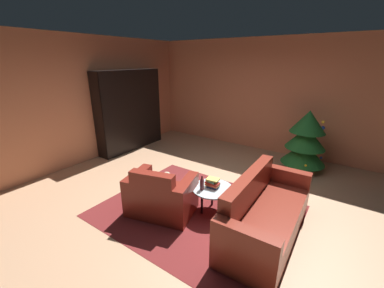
{
  "coord_description": "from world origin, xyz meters",
  "views": [
    {
      "loc": [
        1.93,
        -2.95,
        2.27
      ],
      "look_at": [
        -0.16,
        0.07,
        0.98
      ],
      "focal_mm": 22.66,
      "sensor_mm": 36.0,
      "label": 1
    }
  ],
  "objects_px": {
    "bottle_on_table": "(202,184)",
    "bookshelf_unit": "(133,111)",
    "decorated_tree": "(306,140)",
    "book_stack_on_table": "(213,183)",
    "armchair_red": "(161,196)",
    "coffee_table": "(213,190)",
    "couch_red": "(265,215)"
  },
  "relations": [
    {
      "from": "coffee_table",
      "to": "bottle_on_table",
      "type": "bearing_deg",
      "value": -128.03
    },
    {
      "from": "armchair_red",
      "to": "bottle_on_table",
      "type": "relative_size",
      "value": 4.9
    },
    {
      "from": "book_stack_on_table",
      "to": "bottle_on_table",
      "type": "distance_m",
      "value": 0.19
    },
    {
      "from": "coffee_table",
      "to": "decorated_tree",
      "type": "bearing_deg",
      "value": 71.6
    },
    {
      "from": "armchair_red",
      "to": "decorated_tree",
      "type": "bearing_deg",
      "value": 63.69
    },
    {
      "from": "bottle_on_table",
      "to": "bookshelf_unit",
      "type": "bearing_deg",
      "value": 153.74
    },
    {
      "from": "armchair_red",
      "to": "bottle_on_table",
      "type": "bearing_deg",
      "value": 32.85
    },
    {
      "from": "bottle_on_table",
      "to": "decorated_tree",
      "type": "distance_m",
      "value": 2.76
    },
    {
      "from": "bookshelf_unit",
      "to": "armchair_red",
      "type": "distance_m",
      "value": 3.28
    },
    {
      "from": "book_stack_on_table",
      "to": "bookshelf_unit",
      "type": "bearing_deg",
      "value": 156.74
    },
    {
      "from": "book_stack_on_table",
      "to": "decorated_tree",
      "type": "bearing_deg",
      "value": 71.13
    },
    {
      "from": "book_stack_on_table",
      "to": "decorated_tree",
      "type": "height_order",
      "value": "decorated_tree"
    },
    {
      "from": "bookshelf_unit",
      "to": "decorated_tree",
      "type": "xyz_separation_m",
      "value": [
        4.04,
        1.05,
        -0.33
      ]
    },
    {
      "from": "armchair_red",
      "to": "coffee_table",
      "type": "bearing_deg",
      "value": 36.99
    },
    {
      "from": "bookshelf_unit",
      "to": "book_stack_on_table",
      "type": "relative_size",
      "value": 9.14
    },
    {
      "from": "couch_red",
      "to": "decorated_tree",
      "type": "xyz_separation_m",
      "value": [
        -0.02,
        2.49,
        0.38
      ]
    },
    {
      "from": "bookshelf_unit",
      "to": "bottle_on_table",
      "type": "distance_m",
      "value": 3.51
    },
    {
      "from": "armchair_red",
      "to": "decorated_tree",
      "type": "relative_size",
      "value": 0.87
    },
    {
      "from": "couch_red",
      "to": "decorated_tree",
      "type": "bearing_deg",
      "value": 90.39
    },
    {
      "from": "bookshelf_unit",
      "to": "book_stack_on_table",
      "type": "height_order",
      "value": "bookshelf_unit"
    },
    {
      "from": "bookshelf_unit",
      "to": "book_stack_on_table",
      "type": "xyz_separation_m",
      "value": [
        3.21,
        -1.38,
        -0.52
      ]
    },
    {
      "from": "armchair_red",
      "to": "decorated_tree",
      "type": "height_order",
      "value": "decorated_tree"
    },
    {
      "from": "couch_red",
      "to": "coffee_table",
      "type": "relative_size",
      "value": 2.95
    },
    {
      "from": "armchair_red",
      "to": "decorated_tree",
      "type": "distance_m",
      "value": 3.29
    },
    {
      "from": "decorated_tree",
      "to": "couch_red",
      "type": "bearing_deg",
      "value": -89.61
    },
    {
      "from": "bookshelf_unit",
      "to": "book_stack_on_table",
      "type": "distance_m",
      "value": 3.53
    },
    {
      "from": "decorated_tree",
      "to": "book_stack_on_table",
      "type": "bearing_deg",
      "value": -108.87
    },
    {
      "from": "coffee_table",
      "to": "decorated_tree",
      "type": "distance_m",
      "value": 2.61
    },
    {
      "from": "coffee_table",
      "to": "decorated_tree",
      "type": "xyz_separation_m",
      "value": [
        0.82,
        2.46,
        0.3
      ]
    },
    {
      "from": "armchair_red",
      "to": "book_stack_on_table",
      "type": "distance_m",
      "value": 0.82
    },
    {
      "from": "decorated_tree",
      "to": "bottle_on_table",
      "type": "bearing_deg",
      "value": -109.63
    },
    {
      "from": "coffee_table",
      "to": "book_stack_on_table",
      "type": "height_order",
      "value": "book_stack_on_table"
    }
  ]
}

